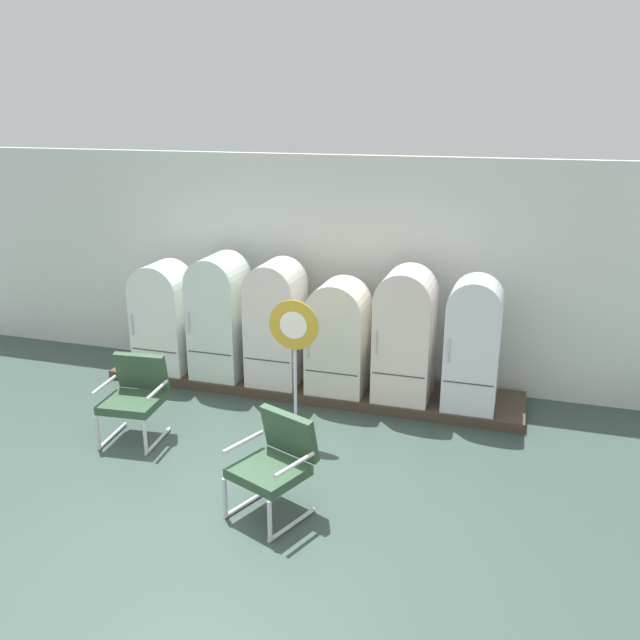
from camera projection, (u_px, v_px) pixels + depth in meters
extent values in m
cube|color=#364841|center=(204.00, 526.00, 5.83)|extent=(12.00, 10.00, 0.05)
cube|color=silver|center=(324.00, 268.00, 8.70)|extent=(11.76, 0.12, 2.93)
cube|color=#47443F|center=(324.00, 183.00, 8.35)|extent=(11.76, 0.07, 0.06)
cube|color=#45362A|center=(310.00, 385.00, 8.55)|extent=(5.36, 0.95, 0.12)
cube|color=white|center=(165.00, 329.00, 8.79)|extent=(0.70, 0.59, 1.11)
cylinder|color=white|center=(162.00, 289.00, 8.62)|extent=(0.70, 0.58, 0.70)
cube|color=#383838|center=(154.00, 351.00, 8.58)|extent=(0.64, 0.01, 0.01)
cylinder|color=silver|center=(132.00, 325.00, 8.55)|extent=(0.02, 0.02, 0.28)
cube|color=silver|center=(221.00, 328.00, 8.59)|extent=(0.65, 0.69, 1.28)
cylinder|color=silver|center=(218.00, 280.00, 8.39)|extent=(0.65, 0.68, 0.65)
cube|color=#383838|center=(209.00, 353.00, 8.34)|extent=(0.59, 0.01, 0.01)
cylinder|color=silver|center=(188.00, 323.00, 8.29)|extent=(0.02, 0.02, 0.28)
cube|color=silver|center=(276.00, 334.00, 8.36)|extent=(0.64, 0.67, 1.25)
cylinder|color=silver|center=(275.00, 287.00, 8.17)|extent=(0.64, 0.66, 0.64)
cube|color=#383838|center=(267.00, 360.00, 8.12)|extent=(0.59, 0.01, 0.01)
cylinder|color=silver|center=(286.00, 334.00, 7.93)|extent=(0.02, 0.02, 0.28)
cube|color=silver|center=(338.00, 350.00, 8.14)|extent=(0.71, 0.62, 1.05)
cylinder|color=silver|center=(339.00, 309.00, 7.98)|extent=(0.71, 0.61, 0.71)
cube|color=#383838|center=(331.00, 373.00, 7.91)|extent=(0.65, 0.01, 0.01)
cylinder|color=silver|center=(308.00, 346.00, 7.89)|extent=(0.02, 0.02, 0.28)
cube|color=silver|center=(404.00, 347.00, 7.91)|extent=(0.67, 0.68, 1.26)
cylinder|color=silver|center=(406.00, 296.00, 7.71)|extent=(0.67, 0.67, 0.67)
cube|color=#383838|center=(398.00, 375.00, 7.67)|extent=(0.61, 0.01, 0.01)
cylinder|color=silver|center=(376.00, 343.00, 7.61)|extent=(0.02, 0.02, 0.28)
cube|color=white|center=(472.00, 356.00, 7.64)|extent=(0.61, 0.58, 1.26)
cylinder|color=white|center=(476.00, 304.00, 7.45)|extent=(0.61, 0.57, 0.61)
cube|color=#383838|center=(468.00, 384.00, 7.44)|extent=(0.56, 0.01, 0.01)
cylinder|color=silver|center=(448.00, 351.00, 7.38)|extent=(0.02, 0.02, 0.28)
cylinder|color=silver|center=(112.00, 436.00, 7.32)|extent=(0.09, 0.60, 0.04)
cylinder|color=silver|center=(98.00, 432.00, 7.00)|extent=(0.04, 0.04, 0.38)
cylinder|color=silver|center=(158.00, 441.00, 7.21)|extent=(0.09, 0.60, 0.04)
cylinder|color=silver|center=(145.00, 437.00, 6.90)|extent=(0.04, 0.04, 0.38)
cube|color=#2F4C34|center=(132.00, 403.00, 7.14)|extent=(0.63, 0.59, 0.09)
cube|color=#2F4C34|center=(142.00, 371.00, 7.32)|extent=(0.60, 0.21, 0.44)
cylinder|color=silver|center=(104.00, 385.00, 7.14)|extent=(0.08, 0.49, 0.04)
cylinder|color=silver|center=(157.00, 390.00, 7.02)|extent=(0.08, 0.49, 0.04)
cylinder|color=silver|center=(248.00, 502.00, 6.10)|extent=(0.26, 0.57, 0.04)
cylinder|color=silver|center=(225.00, 497.00, 5.83)|extent=(0.05, 0.05, 0.38)
cylinder|color=silver|center=(292.00, 525.00, 5.77)|extent=(0.26, 0.57, 0.04)
cylinder|color=silver|center=(270.00, 521.00, 5.51)|extent=(0.05, 0.05, 0.38)
cube|color=#2F4C34|center=(268.00, 472.00, 5.80)|extent=(0.74, 0.72, 0.09)
cube|color=#2F4C34|center=(289.00, 433.00, 5.93)|extent=(0.60, 0.37, 0.44)
cylinder|color=silver|center=(243.00, 442.00, 5.93)|extent=(0.22, 0.46, 0.04)
cylinder|color=silver|center=(295.00, 465.00, 5.56)|extent=(0.22, 0.46, 0.04)
cylinder|color=#2D2D30|center=(296.00, 432.00, 7.40)|extent=(0.32, 0.32, 0.03)
cylinder|color=silver|center=(295.00, 379.00, 7.20)|extent=(0.04, 0.04, 1.26)
cylinder|color=#BA9127|center=(294.00, 325.00, 6.98)|extent=(0.55, 0.02, 0.55)
cylinder|color=white|center=(293.00, 325.00, 6.97)|extent=(0.30, 0.00, 0.30)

